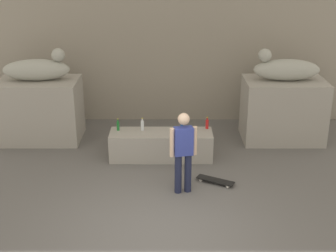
% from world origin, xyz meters
% --- Properties ---
extents(ground_plane, '(40.00, 40.00, 0.00)m').
position_xyz_m(ground_plane, '(0.00, 0.00, 0.00)').
color(ground_plane, '#605E5B').
extents(facade_wall, '(9.94, 0.60, 6.07)m').
position_xyz_m(facade_wall, '(0.00, 5.88, 3.04)').
color(facade_wall, gray).
rests_on(facade_wall, ground_plane).
extents(pedestal_left, '(1.97, 1.26, 1.54)m').
position_xyz_m(pedestal_left, '(-3.02, 4.17, 0.77)').
color(pedestal_left, '#A39E93').
rests_on(pedestal_left, ground_plane).
extents(pedestal_right, '(1.97, 1.26, 1.54)m').
position_xyz_m(pedestal_right, '(3.02, 4.17, 0.77)').
color(pedestal_right, '#A39E93').
rests_on(pedestal_right, ground_plane).
extents(statue_reclining_left, '(1.64, 0.68, 0.78)m').
position_xyz_m(statue_reclining_left, '(-2.99, 4.17, 1.82)').
color(statue_reclining_left, '#A9AB9F').
rests_on(statue_reclining_left, pedestal_left).
extents(statue_reclining_right, '(1.60, 0.57, 0.78)m').
position_xyz_m(statue_reclining_right, '(2.99, 4.17, 1.82)').
color(statue_reclining_right, '#A9AB9F').
rests_on(statue_reclining_right, pedestal_right).
extents(ledge_block, '(2.34, 0.72, 0.63)m').
position_xyz_m(ledge_block, '(0.00, 3.02, 0.32)').
color(ledge_block, '#A39E93').
rests_on(ledge_block, ground_plane).
extents(skater, '(0.53, 0.27, 1.67)m').
position_xyz_m(skater, '(0.46, 1.40, 0.92)').
color(skater, '#1E233F').
rests_on(skater, ground_plane).
extents(skateboard, '(0.80, 0.55, 0.08)m').
position_xyz_m(skateboard, '(1.14, 1.76, 0.06)').
color(skateboard, black).
rests_on(skateboard, ground_plane).
extents(bottle_green, '(0.06, 0.06, 0.28)m').
position_xyz_m(bottle_green, '(-0.99, 3.15, 0.75)').
color(bottle_green, '#1E722D').
rests_on(bottle_green, ledge_block).
extents(bottle_blue, '(0.07, 0.07, 0.28)m').
position_xyz_m(bottle_blue, '(0.48, 3.21, 0.75)').
color(bottle_blue, '#194C99').
rests_on(bottle_blue, ledge_block).
extents(bottle_clear, '(0.07, 0.07, 0.30)m').
position_xyz_m(bottle_clear, '(-0.43, 3.15, 0.76)').
color(bottle_clear, silver).
rests_on(bottle_clear, ledge_block).
extents(bottle_red, '(0.07, 0.07, 0.28)m').
position_xyz_m(bottle_red, '(1.06, 3.26, 0.75)').
color(bottle_red, red).
rests_on(bottle_red, ledge_block).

